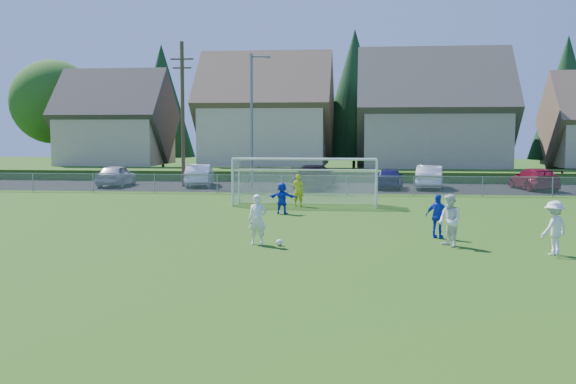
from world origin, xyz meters
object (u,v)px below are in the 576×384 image
object	(u,v)px
car_a	(116,175)
car_d	(314,176)
player_white_b	(450,221)
car_b	(200,175)
player_white_a	(257,220)
soccer_goal	(305,174)
player_blue_a	(438,216)
player_white_c	(554,228)
car_e	(389,178)
car_g	(534,179)
goalkeeper	(298,190)
car_f	(430,177)
soccer_ball	(279,243)
player_blue_b	(282,198)

from	to	relation	value
car_a	car_d	size ratio (longest dim) A/B	0.81
player_white_b	car_b	world-z (taller)	player_white_b
player_white_a	car_b	size ratio (longest dim) A/B	0.36
car_b	soccer_goal	xyz separation A→B (m)	(8.47, -11.52, 0.85)
player_blue_a	car_a	world-z (taller)	player_blue_a
player_white_c	car_e	distance (m)	24.51
player_blue_a	car_g	world-z (taller)	player_blue_a
player_white_a	soccer_goal	distance (m)	12.54
player_white_c	goalkeeper	size ratio (longest dim) A/B	1.02
player_blue_a	player_white_a	bearing A→B (deg)	43.74
car_g	soccer_goal	world-z (taller)	soccer_goal
car_d	soccer_goal	bearing A→B (deg)	98.73
player_blue_a	car_d	bearing A→B (deg)	-49.07
goalkeeper	player_white_c	bearing A→B (deg)	128.97
car_d	car_g	size ratio (longest dim) A/B	1.11
soccer_goal	car_e	bearing A→B (deg)	66.40
car_a	car_b	bearing A→B (deg)	-173.43
car_g	soccer_goal	size ratio (longest dim) A/B	0.67
car_g	soccer_goal	xyz separation A→B (m)	(-14.15, -10.96, 0.90)
car_a	car_f	distance (m)	21.68
player_white_c	car_f	size ratio (longest dim) A/B	0.36
player_blue_a	player_white_c	bearing A→B (deg)	162.21
car_f	car_b	bearing A→B (deg)	5.88
goalkeeper	car_e	size ratio (longest dim) A/B	0.39
car_d	car_f	xyz separation A→B (m)	(7.73, 0.53, -0.02)
soccer_ball	car_f	distance (m)	24.86
player_white_c	player_blue_a	world-z (taller)	player_white_c
soccer_ball	player_white_c	distance (m)	8.72
player_white_b	player_blue_b	size ratio (longest dim) A/B	1.19
player_blue_b	car_f	xyz separation A→B (m)	(8.16, 14.97, 0.05)
car_f	soccer_goal	xyz separation A→B (m)	(-7.41, -11.13, 0.84)
goalkeeper	soccer_goal	size ratio (longest dim) A/B	0.22
player_white_b	soccer_goal	distance (m)	13.54
player_blue_b	car_a	bearing A→B (deg)	-36.98
car_e	car_g	distance (m)	9.43
goalkeeper	car_f	distance (m)	14.01
soccer_ball	player_white_a	bearing A→B (deg)	168.73
player_white_b	car_d	xyz separation A→B (m)	(-6.19, 22.79, -0.07)
player_blue_b	car_e	world-z (taller)	player_blue_b
car_e	car_g	size ratio (longest dim) A/B	0.85
car_d	car_f	world-z (taller)	car_d
player_blue_b	player_white_c	bearing A→B (deg)	145.54
player_blue_b	car_b	distance (m)	17.19
car_a	player_blue_b	bearing A→B (deg)	131.53
player_blue_a	car_d	world-z (taller)	car_d
player_blue_b	soccer_goal	xyz separation A→B (m)	(0.76, 3.84, 0.89)
car_g	car_f	bearing A→B (deg)	-9.46
soccer_ball	player_white_b	xyz separation A→B (m)	(5.63, 0.47, 0.76)
soccer_ball	player_white_c	xyz separation A→B (m)	(8.66, -0.70, 0.73)
car_e	soccer_goal	size ratio (longest dim) A/B	0.57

